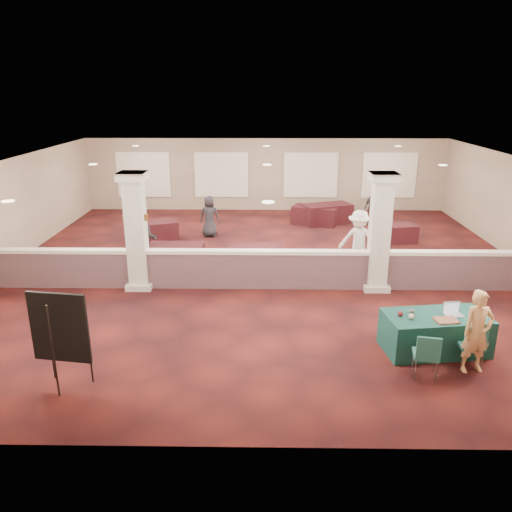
{
  "coord_description": "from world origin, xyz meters",
  "views": [
    {
      "loc": [
        -0.08,
        -14.33,
        5.21
      ],
      "look_at": [
        -0.28,
        -2.0,
        1.1
      ],
      "focal_mm": 35.0,
      "sensor_mm": 36.0,
      "label": 1
    }
  ],
  "objects_px": {
    "woman": "(477,332)",
    "far_table_front_right": "(393,233)",
    "conf_chair_side": "(427,353)",
    "easel_board": "(60,329)",
    "near_table": "(435,333)",
    "far_table_back_left": "(155,231)",
    "far_table_back_center": "(315,215)",
    "far_table_back_right": "(327,214)",
    "attendee_a": "(143,240)",
    "attendee_d": "(210,216)",
    "far_table_front_center": "(256,256)",
    "attendee_c": "(372,207)",
    "attendee_b": "(359,241)",
    "far_table_front_left": "(176,255)",
    "conf_chair_main": "(473,342)"
  },
  "relations": [
    {
      "from": "far_table_front_center",
      "to": "far_table_front_right",
      "type": "xyz_separation_m",
      "value": [
        4.89,
        2.7,
        -0.01
      ]
    },
    {
      "from": "conf_chair_main",
      "to": "easel_board",
      "type": "relative_size",
      "value": 0.49
    },
    {
      "from": "conf_chair_side",
      "to": "far_table_front_center",
      "type": "height_order",
      "value": "conf_chair_side"
    },
    {
      "from": "far_table_front_center",
      "to": "far_table_front_right",
      "type": "height_order",
      "value": "far_table_front_center"
    },
    {
      "from": "far_table_back_right",
      "to": "near_table",
      "type": "bearing_deg",
      "value": -84.6
    },
    {
      "from": "woman",
      "to": "attendee_d",
      "type": "height_order",
      "value": "woman"
    },
    {
      "from": "far_table_front_center",
      "to": "attendee_a",
      "type": "relative_size",
      "value": 0.95
    },
    {
      "from": "easel_board",
      "to": "woman",
      "type": "bearing_deg",
      "value": 13.74
    },
    {
      "from": "far_table_back_right",
      "to": "attendee_d",
      "type": "xyz_separation_m",
      "value": [
        -4.6,
        -2.03,
        0.37
      ]
    },
    {
      "from": "near_table",
      "to": "far_table_back_center",
      "type": "xyz_separation_m",
      "value": [
        -1.5,
        10.42,
        -0.04
      ]
    },
    {
      "from": "far_table_back_center",
      "to": "attendee_a",
      "type": "relative_size",
      "value": 1.04
    },
    {
      "from": "conf_chair_side",
      "to": "far_table_front_right",
      "type": "height_order",
      "value": "conf_chair_side"
    },
    {
      "from": "attendee_b",
      "to": "attendee_d",
      "type": "bearing_deg",
      "value": 169.31
    },
    {
      "from": "far_table_back_center",
      "to": "far_table_back_right",
      "type": "distance_m",
      "value": 0.52
    },
    {
      "from": "conf_chair_side",
      "to": "far_table_back_center",
      "type": "relative_size",
      "value": 0.51
    },
    {
      "from": "easel_board",
      "to": "far_table_front_right",
      "type": "height_order",
      "value": "easel_board"
    },
    {
      "from": "attendee_d",
      "to": "easel_board",
      "type": "bearing_deg",
      "value": 87.92
    },
    {
      "from": "attendee_d",
      "to": "conf_chair_side",
      "type": "bearing_deg",
      "value": 124.84
    },
    {
      "from": "far_table_front_center",
      "to": "attendee_a",
      "type": "height_order",
      "value": "attendee_a"
    },
    {
      "from": "attendee_c",
      "to": "attendee_d",
      "type": "height_order",
      "value": "attendee_d"
    },
    {
      "from": "attendee_a",
      "to": "attendee_d",
      "type": "distance_m",
      "value": 3.8
    },
    {
      "from": "far_table_front_left",
      "to": "far_table_back_right",
      "type": "relative_size",
      "value": 0.87
    },
    {
      "from": "far_table_front_center",
      "to": "conf_chair_side",
      "type": "bearing_deg",
      "value": -62.39
    },
    {
      "from": "far_table_front_center",
      "to": "attendee_a",
      "type": "xyz_separation_m",
      "value": [
        -3.45,
        -0.1,
        0.53
      ]
    },
    {
      "from": "far_table_back_right",
      "to": "easel_board",
      "type": "bearing_deg",
      "value": -117.22
    },
    {
      "from": "woman",
      "to": "attendee_d",
      "type": "bearing_deg",
      "value": 113.35
    },
    {
      "from": "attendee_c",
      "to": "attendee_d",
      "type": "distance_m",
      "value": 6.62
    },
    {
      "from": "attendee_a",
      "to": "far_table_front_right",
      "type": "bearing_deg",
      "value": 14.95
    },
    {
      "from": "far_table_back_left",
      "to": "attendee_d",
      "type": "relative_size",
      "value": 1.05
    },
    {
      "from": "far_table_front_center",
      "to": "attendee_a",
      "type": "bearing_deg",
      "value": -178.34
    },
    {
      "from": "woman",
      "to": "far_table_front_right",
      "type": "relative_size",
      "value": 1.05
    },
    {
      "from": "far_table_front_center",
      "to": "far_table_front_right",
      "type": "bearing_deg",
      "value": 28.9
    },
    {
      "from": "attendee_b",
      "to": "attendee_c",
      "type": "relative_size",
      "value": 1.25
    },
    {
      "from": "far_table_front_left",
      "to": "attendee_d",
      "type": "relative_size",
      "value": 1.1
    },
    {
      "from": "woman",
      "to": "far_table_back_right",
      "type": "xyz_separation_m",
      "value": [
        -1.5,
        11.36,
        -0.44
      ]
    },
    {
      "from": "conf_chair_side",
      "to": "attendee_a",
      "type": "height_order",
      "value": "attendee_a"
    },
    {
      "from": "far_table_back_left",
      "to": "attendee_c",
      "type": "xyz_separation_m",
      "value": [
        8.34,
        2.18,
        0.42
      ]
    },
    {
      "from": "attendee_a",
      "to": "attendee_d",
      "type": "relative_size",
      "value": 1.13
    },
    {
      "from": "near_table",
      "to": "far_table_back_right",
      "type": "xyz_separation_m",
      "value": [
        -1.0,
        10.57,
        -0.01
      ]
    },
    {
      "from": "far_table_back_right",
      "to": "attendee_d",
      "type": "bearing_deg",
      "value": -156.17
    },
    {
      "from": "easel_board",
      "to": "far_table_back_left",
      "type": "distance_m",
      "value": 9.65
    },
    {
      "from": "far_table_front_right",
      "to": "attendee_a",
      "type": "bearing_deg",
      "value": -161.44
    },
    {
      "from": "woman",
      "to": "far_table_front_center",
      "type": "height_order",
      "value": "woman"
    },
    {
      "from": "conf_chair_side",
      "to": "easel_board",
      "type": "relative_size",
      "value": 0.49
    },
    {
      "from": "far_table_back_left",
      "to": "attendee_b",
      "type": "bearing_deg",
      "value": -25.14
    },
    {
      "from": "conf_chair_main",
      "to": "attendee_c",
      "type": "bearing_deg",
      "value": 89.42
    },
    {
      "from": "far_table_front_center",
      "to": "far_table_back_left",
      "type": "relative_size",
      "value": 1.02
    },
    {
      "from": "far_table_front_left",
      "to": "attendee_d",
      "type": "bearing_deg",
      "value": 78.0
    },
    {
      "from": "near_table",
      "to": "far_table_back_left",
      "type": "relative_size",
      "value": 1.3
    },
    {
      "from": "near_table",
      "to": "attendee_b",
      "type": "xyz_separation_m",
      "value": [
        -0.74,
        4.92,
        0.52
      ]
    }
  ]
}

